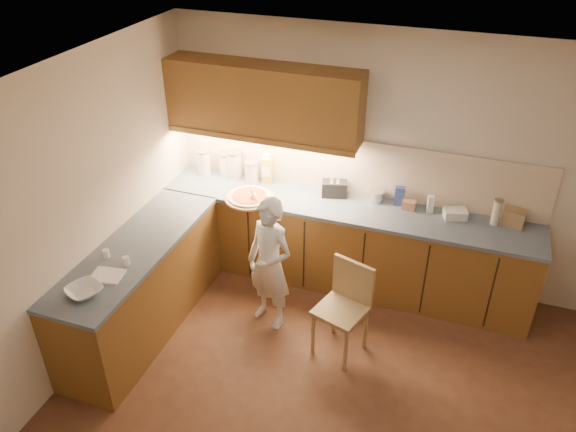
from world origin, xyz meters
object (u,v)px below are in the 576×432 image
object	(u,v)px
wooden_chair	(345,302)
toaster	(334,189)
pizza_on_board	(250,197)
child	(270,264)
oil_jug	(267,169)

from	to	relation	value
wooden_chair	toaster	distance (m)	1.28
toaster	wooden_chair	bearing A→B (deg)	-83.55
pizza_on_board	wooden_chair	xyz separation A→B (m)	(1.21, -0.75, -0.43)
pizza_on_board	toaster	world-z (taller)	pizza_on_board
child	oil_jug	bearing A→B (deg)	132.59
pizza_on_board	wooden_chair	distance (m)	1.48
child	wooden_chair	xyz separation A→B (m)	(0.75, -0.11, -0.15)
pizza_on_board	toaster	bearing A→B (deg)	24.45
pizza_on_board	oil_jug	size ratio (longest dim) A/B	1.52
child	oil_jug	xyz separation A→B (m)	(-0.42, 1.03, 0.40)
child	toaster	distance (m)	1.09
toaster	child	bearing A→B (deg)	-122.89
pizza_on_board	oil_jug	xyz separation A→B (m)	(0.04, 0.40, 0.13)
pizza_on_board	oil_jug	bearing A→B (deg)	84.93
child	wooden_chair	distance (m)	0.77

